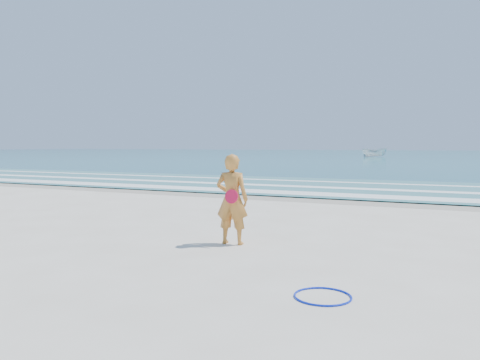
% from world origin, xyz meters
% --- Properties ---
extents(ground, '(400.00, 400.00, 0.00)m').
position_xyz_m(ground, '(0.00, 0.00, 0.00)').
color(ground, silver).
rests_on(ground, ground).
extents(wet_sand, '(400.00, 2.40, 0.00)m').
position_xyz_m(wet_sand, '(0.00, 9.00, 0.00)').
color(wet_sand, '#B2A893').
rests_on(wet_sand, ground).
extents(ocean, '(400.00, 190.00, 0.04)m').
position_xyz_m(ocean, '(0.00, 105.00, 0.02)').
color(ocean, '#19727F').
rests_on(ocean, ground).
extents(shallow, '(400.00, 10.00, 0.01)m').
position_xyz_m(shallow, '(0.00, 14.00, 0.04)').
color(shallow, '#59B7AD').
rests_on(shallow, ocean).
extents(foam_near, '(400.00, 1.40, 0.01)m').
position_xyz_m(foam_near, '(0.00, 10.30, 0.05)').
color(foam_near, white).
rests_on(foam_near, shallow).
extents(foam_mid, '(400.00, 0.90, 0.01)m').
position_xyz_m(foam_mid, '(0.00, 13.20, 0.05)').
color(foam_mid, white).
rests_on(foam_mid, shallow).
extents(foam_far, '(400.00, 0.60, 0.01)m').
position_xyz_m(foam_far, '(0.00, 16.50, 0.05)').
color(foam_far, white).
rests_on(foam_far, shallow).
extents(hoop, '(0.93, 0.93, 0.03)m').
position_xyz_m(hoop, '(4.53, -1.62, 0.01)').
color(hoop, '#0B24C6').
rests_on(hoop, ground).
extents(boat, '(4.32, 2.77, 1.56)m').
position_xyz_m(boat, '(-6.94, 73.25, 0.82)').
color(boat, white).
rests_on(boat, ocean).
extents(woman, '(0.69, 0.50, 1.76)m').
position_xyz_m(woman, '(2.06, 0.79, 0.88)').
color(woman, '#CA7C2F').
rests_on(woman, ground).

